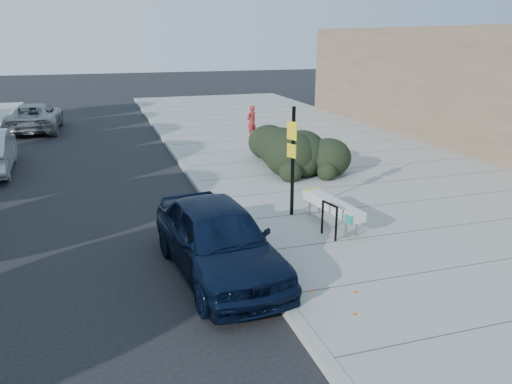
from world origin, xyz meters
TOP-DOWN VIEW (x-y plane):
  - ground at (0.00, 0.00)m, footprint 120.00×120.00m
  - sidewalk_near at (5.60, 5.00)m, footprint 11.20×50.00m
  - curb_near at (0.00, 5.00)m, footprint 0.22×50.00m
  - bench at (2.50, 1.00)m, footprint 0.72×2.28m
  - bike_rack at (2.09, 0.31)m, footprint 0.16×0.58m
  - sign_post at (1.81, 2.03)m, footprint 0.17×0.32m
  - hedge at (4.00, 7.00)m, footprint 3.79×4.95m
  - sedan_navy at (-0.80, -0.46)m, footprint 2.30×4.74m
  - suv_silver at (-6.00, 18.30)m, footprint 2.57×5.31m
  - pedestrian at (3.97, 12.58)m, footprint 0.65×0.58m

SIDE VIEW (x-z plane):
  - ground at x=0.00m, z-range 0.00..0.00m
  - sidewalk_near at x=5.60m, z-range 0.00..0.15m
  - curb_near at x=0.00m, z-range 0.00..0.17m
  - bike_rack at x=2.09m, z-range 0.24..1.09m
  - bench at x=2.50m, z-range 0.35..1.02m
  - suv_silver at x=-6.00m, z-range 0.00..1.46m
  - sedan_navy at x=-0.80m, z-range 0.00..1.56m
  - pedestrian at x=3.97m, z-range 0.15..1.65m
  - hedge at x=4.00m, z-range 0.15..1.81m
  - sign_post at x=1.81m, z-range 0.33..3.24m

